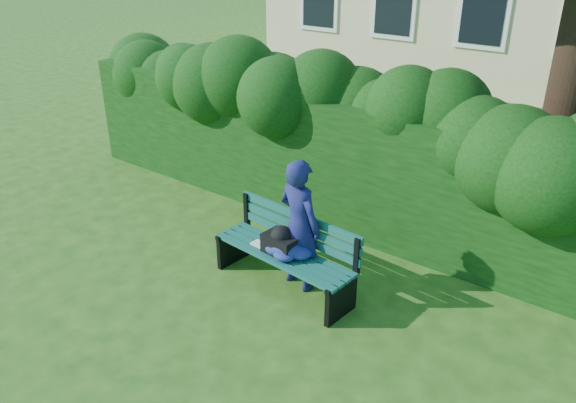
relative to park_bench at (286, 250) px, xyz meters
The scene contains 4 objects.
ground 0.62m from the park_bench, 122.57° to the right, with size 80.00×80.00×0.00m, color #234F14.
hedge 1.95m from the park_bench, 95.83° to the left, with size 10.00×1.00×1.80m.
park_bench is the anchor object (origin of this frame).
man_reading 0.34m from the park_bench, 54.01° to the left, with size 0.58×0.38×1.60m, color navy.
Camera 1 is at (3.61, -4.15, 3.82)m, focal length 35.00 mm.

